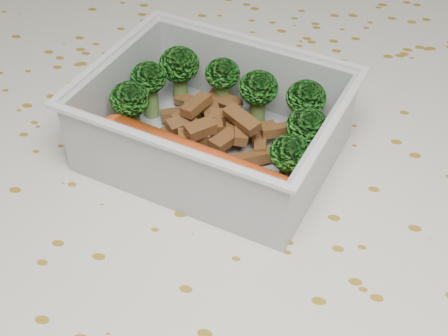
# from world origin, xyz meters

# --- Properties ---
(dining_table) EXTENTS (1.40, 0.90, 0.75)m
(dining_table) POSITION_xyz_m (0.00, 0.00, 0.67)
(dining_table) COLOR brown
(dining_table) RESTS_ON ground
(tablecloth) EXTENTS (1.46, 0.96, 0.19)m
(tablecloth) POSITION_xyz_m (0.00, 0.00, 0.72)
(tablecloth) COLOR silver
(tablecloth) RESTS_ON dining_table
(lunch_container) EXTENTS (0.22, 0.19, 0.07)m
(lunch_container) POSITION_xyz_m (-0.02, 0.04, 0.78)
(lunch_container) COLOR silver
(lunch_container) RESTS_ON tablecloth
(broccoli_florets) EXTENTS (0.17, 0.12, 0.05)m
(broccoli_florets) POSITION_xyz_m (-0.02, 0.07, 0.80)
(broccoli_florets) COLOR #608C3F
(broccoli_florets) RESTS_ON lunch_container
(meat_pile) EXTENTS (0.12, 0.08, 0.03)m
(meat_pile) POSITION_xyz_m (-0.02, 0.06, 0.77)
(meat_pile) COLOR brown
(meat_pile) RESTS_ON lunch_container
(sausage) EXTENTS (0.17, 0.07, 0.03)m
(sausage) POSITION_xyz_m (-0.03, 0.00, 0.78)
(sausage) COLOR #C64416
(sausage) RESTS_ON lunch_container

